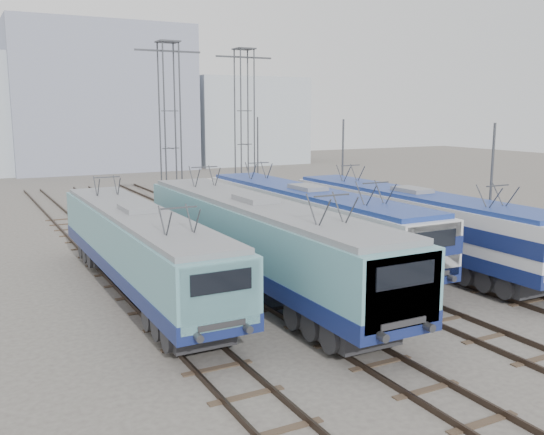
{
  "coord_description": "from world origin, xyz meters",
  "views": [
    {
      "loc": [
        -13.23,
        -17.71,
        7.58
      ],
      "look_at": [
        -0.15,
        7.0,
        2.6
      ],
      "focal_mm": 40.0,
      "sensor_mm": 36.0,
      "label": 1
    }
  ],
  "objects": [
    {
      "name": "locomotive_far_right",
      "position": [
        6.75,
        5.08,
        2.25
      ],
      "size": [
        2.78,
        17.56,
        3.3
      ],
      "color": "navy",
      "rests_on": "ground"
    },
    {
      "name": "mast_front",
      "position": [
        8.6,
        2.0,
        3.5
      ],
      "size": [
        0.12,
        0.12,
        7.0
      ],
      "primitive_type": "cylinder",
      "color": "#3F4247",
      "rests_on": "ground"
    },
    {
      "name": "platform",
      "position": [
        10.2,
        8.0,
        0.15
      ],
      "size": [
        4.0,
        70.0,
        0.3
      ],
      "primitive_type": "cube",
      "color": "#9E9E99",
      "rests_on": "ground"
    },
    {
      "name": "locomotive_center_left",
      "position": [
        -2.25,
        4.27,
        2.35
      ],
      "size": [
        2.99,
        18.89,
        3.55
      ],
      "color": "navy",
      "rests_on": "ground"
    },
    {
      "name": "catenary_tower_west",
      "position": [
        0.0,
        22.0,
        6.64
      ],
      "size": [
        4.5,
        1.2,
        12.0
      ],
      "color": "#3F4247",
      "rests_on": "ground"
    },
    {
      "name": "building_east",
      "position": [
        24.0,
        62.0,
        6.0
      ],
      "size": [
        16.0,
        12.0,
        12.0
      ],
      "primitive_type": "cube",
      "color": "#A3ADB7",
      "rests_on": "ground"
    },
    {
      "name": "catenary_tower_east",
      "position": [
        6.5,
        24.0,
        6.64
      ],
      "size": [
        4.5,
        1.2,
        12.0
      ],
      "color": "#3F4247",
      "rests_on": "ground"
    },
    {
      "name": "mast_mid",
      "position": [
        8.6,
        14.0,
        3.5
      ],
      "size": [
        0.12,
        0.12,
        7.0
      ],
      "primitive_type": "cylinder",
      "color": "#3F4247",
      "rests_on": "ground"
    },
    {
      "name": "mast_rear",
      "position": [
        8.6,
        26.0,
        3.5
      ],
      "size": [
        0.12,
        0.12,
        7.0
      ],
      "primitive_type": "cylinder",
      "color": "#3F4247",
      "rests_on": "ground"
    },
    {
      "name": "locomotive_center_right",
      "position": [
        2.25,
        7.58,
        2.31
      ],
      "size": [
        2.86,
        18.08,
        3.4
      ],
      "color": "navy",
      "rests_on": "ground"
    },
    {
      "name": "locomotive_far_left",
      "position": [
        -6.75,
        6.05,
        2.16
      ],
      "size": [
        2.74,
        17.28,
        3.25
      ],
      "color": "navy",
      "rests_on": "ground"
    },
    {
      "name": "ground",
      "position": [
        0.0,
        0.0,
        0.0
      ],
      "size": [
        160.0,
        160.0,
        0.0
      ],
      "primitive_type": "plane",
      "color": "#514C47"
    },
    {
      "name": "building_center",
      "position": [
        4.0,
        62.0,
        9.0
      ],
      "size": [
        22.0,
        14.0,
        18.0
      ],
      "primitive_type": "cube",
      "color": "gray",
      "rests_on": "ground"
    }
  ]
}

